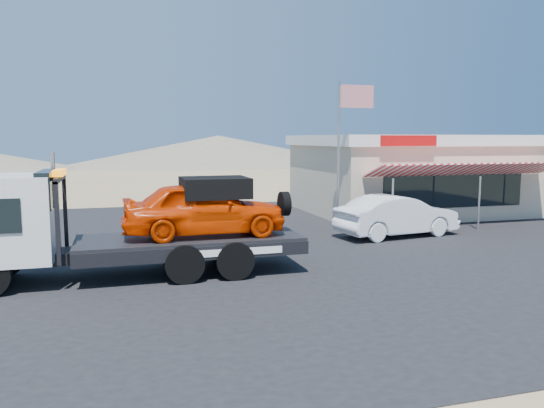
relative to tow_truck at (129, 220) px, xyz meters
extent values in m
plane|color=#907A52|center=(3.54, 0.43, -1.58)|extent=(120.00, 120.00, 0.00)
cube|color=black|center=(5.54, 3.43, -1.57)|extent=(32.00, 24.00, 0.02)
cylinder|color=black|center=(-3.28, 1.02, -1.05)|extent=(1.02, 0.31, 1.02)
cylinder|color=black|center=(1.32, -1.02, -1.05)|extent=(1.02, 0.56, 1.02)
cylinder|color=black|center=(1.32, 1.02, -1.05)|extent=(1.02, 0.56, 1.02)
cylinder|color=black|center=(2.66, -1.02, -1.05)|extent=(1.02, 0.56, 1.02)
cylinder|color=black|center=(2.66, 1.02, -1.05)|extent=(1.02, 0.56, 1.02)
cube|color=black|center=(0.51, 0.00, -0.90)|extent=(8.39, 1.02, 0.31)
cube|color=white|center=(-2.98, 0.00, 0.18)|extent=(2.25, 2.41, 2.15)
cube|color=black|center=(-2.00, 0.00, 0.89)|extent=(0.36, 2.05, 0.92)
cube|color=black|center=(-1.70, 0.00, 0.12)|extent=(0.10, 2.25, 2.05)
cube|color=orange|center=(-1.70, 0.00, 1.30)|extent=(0.26, 1.23, 0.15)
cube|color=black|center=(1.63, 0.00, -0.62)|extent=(6.14, 2.35, 0.15)
imported|color=#DD3100|center=(2.04, 0.00, 0.23)|extent=(4.51, 1.81, 1.54)
cube|color=black|center=(2.35, 0.00, 0.81)|extent=(1.84, 1.54, 0.56)
imported|color=silver|center=(10.01, 3.30, -0.77)|extent=(5.00, 2.35, 1.59)
cube|color=#BFB090|center=(14.04, 9.43, 0.14)|extent=(10.00, 8.00, 3.40)
cube|color=white|center=(14.04, 9.43, 2.09)|extent=(10.40, 8.40, 0.50)
cube|color=red|center=(11.54, 5.17, 2.09)|extent=(2.60, 0.12, 0.45)
cube|color=black|center=(14.04, 5.41, -0.06)|extent=(7.00, 0.06, 1.60)
cube|color=red|center=(14.04, 4.53, 0.89)|extent=(9.00, 1.73, 0.61)
cylinder|color=#99999E|center=(10.04, 3.73, -0.46)|extent=(0.08, 0.08, 2.20)
cylinder|color=#99999E|center=(14.04, 3.73, -0.46)|extent=(0.08, 0.08, 2.20)
cylinder|color=#99999E|center=(8.24, 4.93, 1.44)|extent=(0.10, 0.10, 6.00)
cube|color=#B20C14|center=(8.99, 4.93, 3.84)|extent=(1.50, 0.02, 0.90)
ellipsoid|color=#3D4424|center=(-4.54, 20.95, -1.27)|extent=(1.18, 1.18, 0.64)
ellipsoid|color=#3D4424|center=(7.70, 25.88, -1.33)|extent=(0.96, 0.96, 0.51)
cone|color=#726B59|center=(13.54, 58.43, 0.52)|extent=(44.00, 44.00, 4.20)
cone|color=#726B59|center=(43.54, 54.43, -0.08)|extent=(32.00, 32.00, 3.00)
camera|label=1|loc=(-0.30, -14.64, 2.17)|focal=35.00mm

